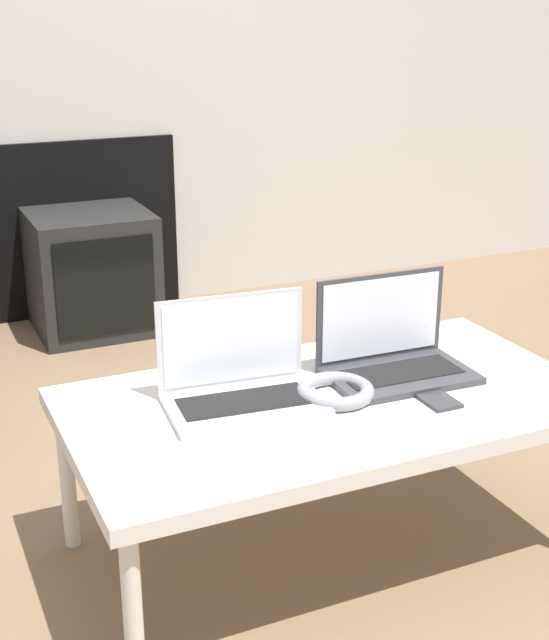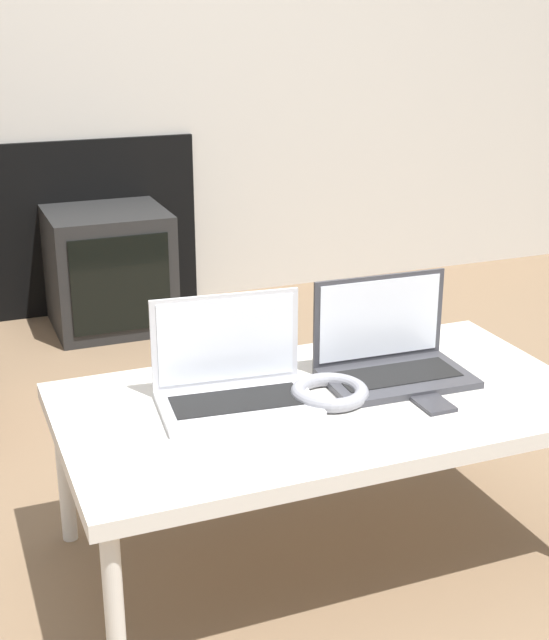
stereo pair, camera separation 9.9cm
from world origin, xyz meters
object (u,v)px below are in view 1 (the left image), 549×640
laptop_left (239,380)px  headphones (336,391)px  tv (92,272)px  phone (433,397)px  laptop_right (392,352)px

laptop_left → headphones: 0.21m
headphones → tv: tv is taller
laptop_left → headphones: size_ratio=2.04×
headphones → laptop_left: bearing=160.4°
laptop_left → phone: 0.43m
phone → tv: tv is taller
headphones → tv: bearing=94.6°
laptop_right → tv: 1.71m
tv → phone: bearing=-79.7°
laptop_right → phone: 0.17m
laptop_right → laptop_left: bearing=-178.2°
laptop_left → tv: laptop_left is taller
laptop_right → phone: bearing=-85.9°
laptop_left → laptop_right: bearing=5.4°
phone → tv: (-0.33, 1.83, -0.17)m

